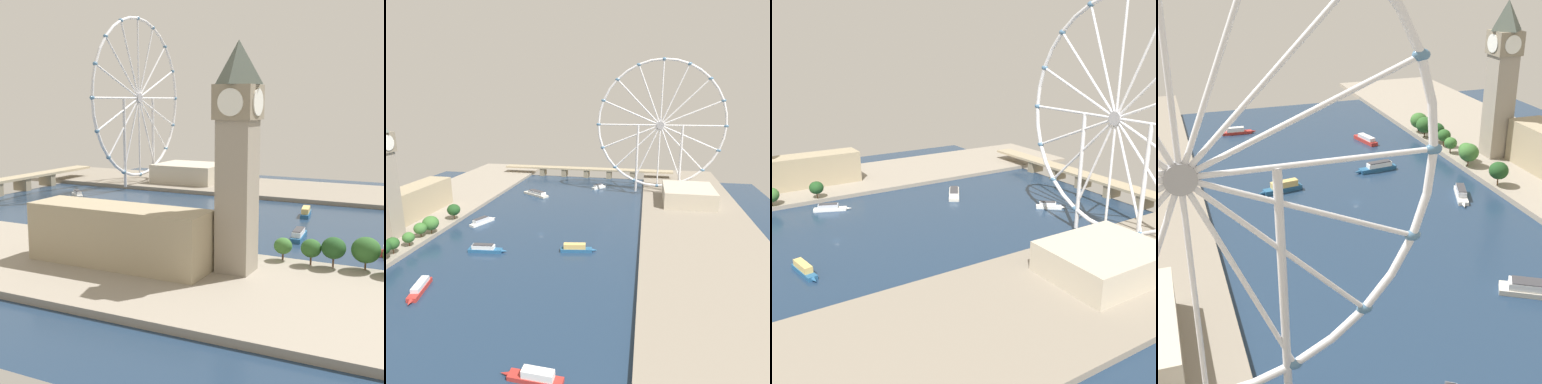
{
  "view_description": "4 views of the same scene",
  "coord_description": "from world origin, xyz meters",
  "views": [
    {
      "loc": [
        -308.55,
        -116.31,
        72.17
      ],
      "look_at": [
        22.08,
        48.79,
        11.41
      ],
      "focal_mm": 51.98,
      "sensor_mm": 36.0,
      "label": 1
    },
    {
      "loc": [
        76.02,
        -239.35,
        99.78
      ],
      "look_at": [
        16.55,
        63.26,
        17.52
      ],
      "focal_mm": 32.44,
      "sensor_mm": 36.0,
      "label": 2
    },
    {
      "loc": [
        253.95,
        -68.15,
        110.56
      ],
      "look_at": [
        6.11,
        86.93,
        17.76
      ],
      "focal_mm": 42.42,
      "sensor_mm": 36.0,
      "label": 3
    },
    {
      "loc": [
        92.54,
        260.34,
        123.25
      ],
      "look_at": [
        10.69,
        21.43,
        15.76
      ],
      "focal_mm": 54.27,
      "sensor_mm": 36.0,
      "label": 4
    }
  ],
  "objects": [
    {
      "name": "ground_plane",
      "position": [
        0.0,
        0.0,
        0.0
      ],
      "size": [
        410.6,
        410.6,
        0.0
      ],
      "primitive_type": "plane",
      "color": "#1E334C"
    },
    {
      "name": "riverbank_left",
      "position": [
        -120.3,
        0.0,
        1.5
      ],
      "size": [
        90.0,
        520.0,
        3.0
      ],
      "primitive_type": "cube",
      "color": "gray",
      "rests_on": "ground_plane"
    },
    {
      "name": "riverbank_right",
      "position": [
        120.3,
        0.0,
        1.5
      ],
      "size": [
        90.0,
        520.0,
        3.0
      ],
      "primitive_type": "cube",
      "color": "gray",
      "rests_on": "ground_plane"
    },
    {
      "name": "parliament_block",
      "position": [
        -116.83,
        14.26,
        15.66
      ],
      "size": [
        22.0,
        80.63,
        25.32
      ],
      "primitive_type": "cube",
      "color": "tan",
      "rests_on": "riverbank_left"
    },
    {
      "name": "tree_row_embankment",
      "position": [
        -79.34,
        -52.51,
        10.98
      ],
      "size": [
        13.62,
        115.17,
        13.89
      ],
      "color": "#513823",
      "rests_on": "riverbank_left"
    },
    {
      "name": "ferris_wheel",
      "position": [
        89.42,
        131.82,
        73.82
      ],
      "size": [
        132.75,
        3.2,
        137.05
      ],
      "color": "silver",
      "rests_on": "riverbank_right"
    },
    {
      "name": "riverside_hall",
      "position": [
        118.23,
        98.35,
        10.7
      ],
      "size": [
        46.96,
        55.24,
        15.4
      ],
      "primitive_type": "cube",
      "color": "#BCB29E",
      "rests_on": "riverbank_right"
    },
    {
      "name": "river_bridge",
      "position": [
        0.0,
        207.77,
        8.56
      ],
      "size": [
        222.6,
        15.34,
        11.74
      ],
      "color": "tan",
      "rests_on": "ground_plane"
    },
    {
      "name": "tour_boat_0",
      "position": [
        -27.2,
        -39.08,
        2.29
      ],
      "size": [
        26.8,
        7.65,
        5.54
      ],
      "rotation": [
        0.0,
        0.0,
        0.1
      ],
      "color": "#235684",
      "rests_on": "ground_plane"
    },
    {
      "name": "tour_boat_1",
      "position": [
        24.82,
        147.85,
        2.18
      ],
      "size": [
        15.49,
        18.67,
        5.33
      ],
      "rotation": [
        0.0,
        0.0,
        0.91
      ],
      "color": "white",
      "rests_on": "ground_plane"
    },
    {
      "name": "tour_boat_2",
      "position": [
        33.06,
        -26.63,
        2.43
      ],
      "size": [
        25.19,
        8.67,
        5.74
      ],
      "rotation": [
        0.0,
        0.0,
        0.17
      ],
      "color": "#235684",
      "rests_on": "ground_plane"
    },
    {
      "name": "tour_boat_3",
      "position": [
        -39.48,
        -92.81,
        2.03
      ],
      "size": [
        9.94,
        26.32,
        4.79
      ],
      "rotation": [
        0.0,
        0.0,
        4.94
      ],
      "color": "#B22D28",
      "rests_on": "ground_plane"
    },
    {
      "name": "tour_boat_4",
      "position": [
        -37.74,
        105.18,
        2.29
      ],
      "size": [
        34.04,
        23.22,
        5.42
      ],
      "rotation": [
        0.0,
        0.0,
        2.6
      ],
      "color": "beige",
      "rests_on": "ground_plane"
    },
    {
      "name": "tour_boat_5",
      "position": [
        40.49,
        -139.49,
        1.98
      ],
      "size": [
        24.4,
        5.38,
        4.91
      ],
      "rotation": [
        0.0,
        0.0,
        3.11
      ],
      "color": "#B22D28",
      "rests_on": "ground_plane"
    },
    {
      "name": "tour_boat_6",
      "position": [
        -54.87,
        12.23,
        2.15
      ],
      "size": [
        13.34,
        25.92,
        5.29
      ],
      "rotation": [
        0.0,
        0.0,
        1.19
      ],
      "color": "white",
      "rests_on": "ground_plane"
    }
  ]
}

